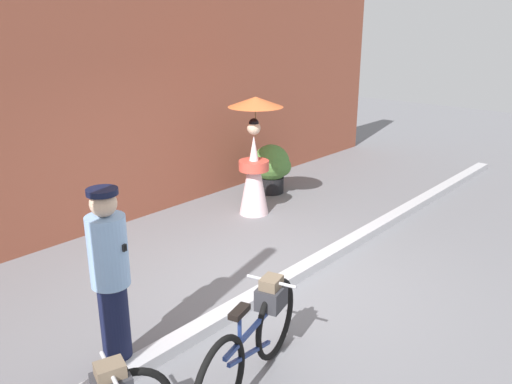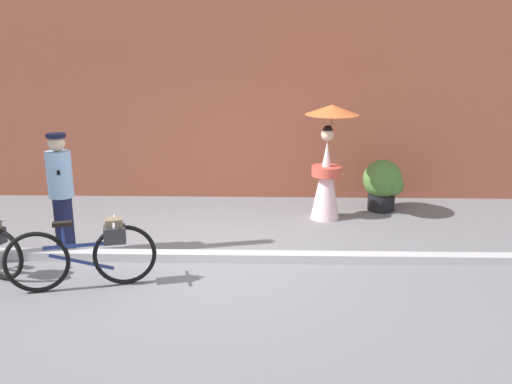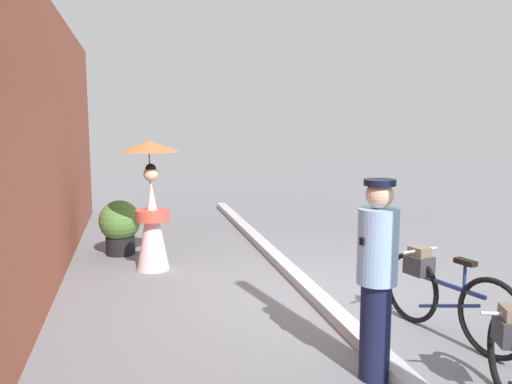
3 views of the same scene
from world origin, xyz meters
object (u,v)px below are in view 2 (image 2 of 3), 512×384
bicycle_near_officer (88,253)px  potted_plant_by_door (383,183)px  person_with_parasol (328,160)px  person_officer (61,191)px

bicycle_near_officer → potted_plant_by_door: size_ratio=1.94×
bicycle_near_officer → person_with_parasol: bearing=41.6°
person_with_parasol → person_officer: bearing=-155.7°
bicycle_near_officer → person_officer: size_ratio=1.02×
potted_plant_by_door → bicycle_near_officer: bearing=-142.0°
bicycle_near_officer → person_officer: bearing=121.9°
person_officer → person_with_parasol: 4.20m
bicycle_near_officer → person_with_parasol: size_ratio=0.92×
person_officer → person_with_parasol: (3.83, 1.72, 0.07)m
person_officer → potted_plant_by_door: (4.87, 2.20, -0.43)m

